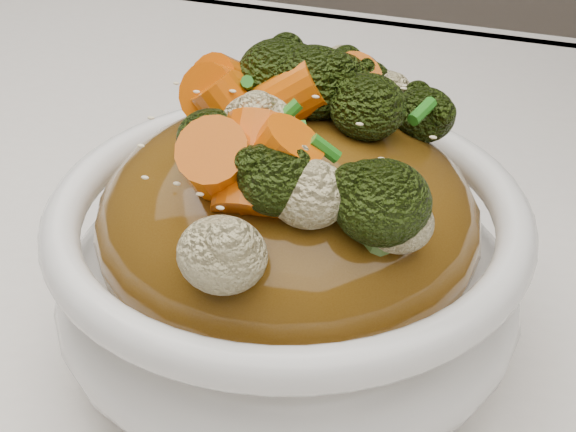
% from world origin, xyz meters
% --- Properties ---
extents(tablecloth, '(1.20, 0.80, 0.04)m').
position_xyz_m(tablecloth, '(0.00, 0.00, 0.73)').
color(tablecloth, white).
rests_on(tablecloth, dining_table).
extents(bowl, '(0.21, 0.21, 0.07)m').
position_xyz_m(bowl, '(0.06, 0.02, 0.79)').
color(bowl, white).
rests_on(bowl, tablecloth).
extents(sauce_base, '(0.17, 0.17, 0.08)m').
position_xyz_m(sauce_base, '(0.06, 0.02, 0.81)').
color(sauce_base, '#5E3C10').
rests_on(sauce_base, bowl).
extents(carrots, '(0.17, 0.17, 0.04)m').
position_xyz_m(carrots, '(0.06, 0.02, 0.87)').
color(carrots, '#DA5B07').
rests_on(carrots, sauce_base).
extents(broccoli, '(0.17, 0.17, 0.04)m').
position_xyz_m(broccoli, '(0.06, 0.02, 0.87)').
color(broccoli, black).
rests_on(broccoli, sauce_base).
extents(cauliflower, '(0.17, 0.17, 0.03)m').
position_xyz_m(cauliflower, '(0.06, 0.02, 0.87)').
color(cauliflower, beige).
rests_on(cauliflower, sauce_base).
extents(scallions, '(0.12, 0.12, 0.02)m').
position_xyz_m(scallions, '(0.06, 0.02, 0.87)').
color(scallions, '#24781B').
rests_on(scallions, sauce_base).
extents(sesame_seeds, '(0.15, 0.15, 0.01)m').
position_xyz_m(sesame_seeds, '(0.06, 0.02, 0.87)').
color(sesame_seeds, beige).
rests_on(sesame_seeds, sauce_base).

